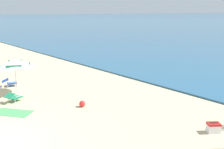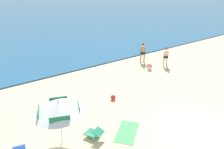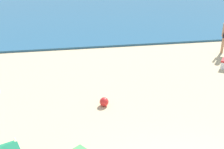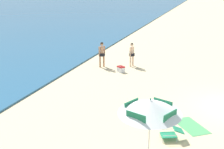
{
  "view_description": "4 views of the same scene",
  "coord_description": "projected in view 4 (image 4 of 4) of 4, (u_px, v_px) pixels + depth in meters",
  "views": [
    {
      "loc": [
        9.11,
        -1.8,
        4.64
      ],
      "look_at": [
        -1.3,
        6.83,
        1.37
      ],
      "focal_mm": 42.04,
      "sensor_mm": 36.0,
      "label": 1
    },
    {
      "loc": [
        -8.53,
        -4.44,
        6.48
      ],
      "look_at": [
        -0.11,
        6.66,
        0.82
      ],
      "focal_mm": 34.68,
      "sensor_mm": 36.0,
      "label": 2
    },
    {
      "loc": [
        -2.59,
        -4.82,
        5.84
      ],
      "look_at": [
        -0.97,
        5.52,
        0.91
      ],
      "focal_mm": 52.2,
      "sensor_mm": 36.0,
      "label": 3
    },
    {
      "loc": [
        -16.35,
        1.0,
        6.26
      ],
      "look_at": [
        -0.08,
        6.46,
        1.15
      ],
      "focal_mm": 53.64,
      "sensor_mm": 36.0,
      "label": 4
    }
  ],
  "objects": [
    {
      "name": "person_standing_near_shore",
      "position": [
        132.0,
        53.0,
        23.66
      ],
      "size": [
        0.48,
        0.41,
        1.69
      ],
      "color": "beige",
      "rests_on": "ground"
    },
    {
      "name": "beach_umbrella_striped_main",
      "position": [
        150.0,
        107.0,
        11.76
      ],
      "size": [
        2.87,
        2.85,
        2.17
      ],
      "color": "silver",
      "rests_on": "ground"
    },
    {
      "name": "lounge_chair_beside_umbrella",
      "position": [
        172.0,
        133.0,
        13.18
      ],
      "size": [
        0.82,
        1.01,
        0.51
      ],
      "color": "#1E7F56",
      "rests_on": "ground"
    },
    {
      "name": "cooler_box",
      "position": [
        121.0,
        69.0,
        22.46
      ],
      "size": [
        0.57,
        0.61,
        0.43
      ],
      "color": "white",
      "rests_on": "ground"
    },
    {
      "name": "person_standing_beside",
      "position": [
        102.0,
        53.0,
        23.46
      ],
      "size": [
        0.44,
        0.44,
        1.78
      ],
      "color": "tan",
      "rests_on": "ground"
    },
    {
      "name": "beach_towel",
      "position": [
        191.0,
        126.0,
        14.42
      ],
      "size": [
        1.98,
        1.8,
        0.01
      ],
      "primitive_type": "cube",
      "rotation": [
        0.0,
        0.0,
        2.22
      ],
      "color": "#4C9E5B",
      "rests_on": "ground"
    },
    {
      "name": "beach_ball",
      "position": [
        133.0,
        103.0,
        16.58
      ],
      "size": [
        0.32,
        0.32,
        0.32
      ],
      "primitive_type": "sphere",
      "color": "red",
      "rests_on": "ground"
    }
  ]
}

